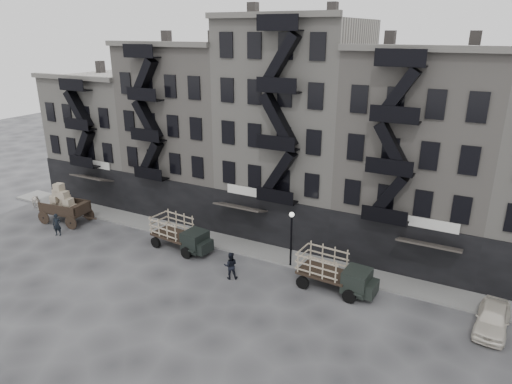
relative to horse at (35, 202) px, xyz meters
The scene contains 14 objects.
ground 23.33m from the horse, ahead, with size 140.00×140.00×0.00m, color #38383A.
sidewalk 23.39m from the horse, ahead, with size 55.00×2.50×0.15m, color slate.
building_west 10.35m from the horse, 68.46° to the left, with size 10.00×11.35×13.20m.
building_midwest 17.04m from the horse, 31.98° to the left, with size 10.00×11.35×16.20m.
building_center 25.89m from the horse, 19.60° to the left, with size 10.00×11.35×18.20m.
building_mideast 34.95m from the horse, 13.99° to the left, with size 10.00×11.35×16.20m.
lamp_post 26.37m from the horse, ahead, with size 0.36×0.36×4.28m.
horse is the anchor object (origin of this frame).
wagon 5.38m from the horse, ahead, with size 4.48×2.72×3.61m.
stake_truck_west 17.52m from the horse, ahead, with size 5.28×2.57×2.56m.
stake_truck_east 30.05m from the horse, ahead, with size 5.29×2.43×2.59m.
car_east 39.42m from the horse, ahead, with size 1.70×4.24×1.44m, color beige.
pedestrian_west 7.59m from the horse, 24.27° to the right, with size 0.69×0.45×1.90m, color black.
pedestrian_mid 23.40m from the horse, ahead, with size 0.95×0.74×1.96m, color black.
Camera 1 is at (14.60, -24.49, 16.20)m, focal length 32.00 mm.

